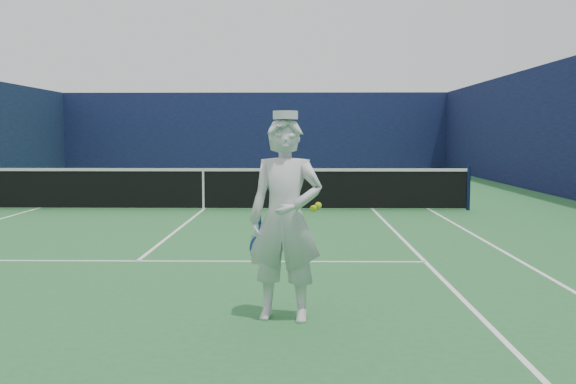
# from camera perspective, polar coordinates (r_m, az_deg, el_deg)

# --- Properties ---
(ground) EXTENTS (80.00, 80.00, 0.00)m
(ground) POSITION_cam_1_polar(r_m,az_deg,el_deg) (15.70, -7.51, -1.56)
(ground) COLOR #266530
(ground) RESTS_ON ground
(court_markings) EXTENTS (11.03, 23.83, 0.01)m
(court_markings) POSITION_cam_1_polar(r_m,az_deg,el_deg) (15.70, -7.52, -1.55)
(court_markings) COLOR white
(court_markings) RESTS_ON ground
(windscreen_fence) EXTENTS (20.12, 36.12, 4.00)m
(windscreen_fence) POSITION_cam_1_polar(r_m,az_deg,el_deg) (15.60, -7.60, 5.76)
(windscreen_fence) COLOR #10163C
(windscreen_fence) RESTS_ON ground
(tennis_net) EXTENTS (12.88, 0.09, 1.07)m
(tennis_net) POSITION_cam_1_polar(r_m,az_deg,el_deg) (15.64, -7.54, 0.46)
(tennis_net) COLOR #141E4C
(tennis_net) RESTS_ON ground
(tennis_player) EXTENTS (0.79, 0.61, 2.04)m
(tennis_player) POSITION_cam_1_polar(r_m,az_deg,el_deg) (6.23, -0.24, -2.39)
(tennis_player) COLOR silver
(tennis_player) RESTS_ON ground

